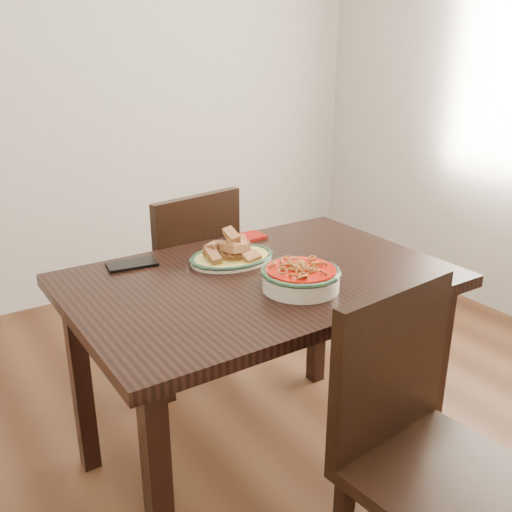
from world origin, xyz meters
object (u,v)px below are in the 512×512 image
noodle_bowl (301,275)px  smartphone (132,264)px  dining_table (259,302)px  chair_far (185,278)px  chair_near (418,440)px  fish_plate (232,249)px

noodle_bowl → smartphone: size_ratio=1.50×
dining_table → smartphone: smartphone is taller
dining_table → noodle_bowl: bearing=-74.3°
chair_far → smartphone: size_ratio=5.38×
chair_far → chair_near: (0.01, -1.31, 0.00)m
smartphone → noodle_bowl: bearing=-44.4°
chair_near → smartphone: chair_near is taller
dining_table → smartphone: bearing=135.6°
dining_table → smartphone: size_ratio=7.37×
chair_near → noodle_bowl: bearing=86.4°
chair_far → fish_plate: size_ratio=2.98×
chair_far → smartphone: 0.56m
noodle_bowl → smartphone: noodle_bowl is taller
chair_far → smartphone: bearing=34.2°
smartphone → fish_plate: bearing=-17.4°
fish_plate → smartphone: (-0.31, 0.15, -0.04)m
dining_table → chair_near: bearing=-84.7°
fish_plate → smartphone: bearing=154.6°
dining_table → chair_near: size_ratio=1.37×
chair_far → noodle_bowl: size_ratio=3.58×
chair_far → fish_plate: (-0.05, -0.49, 0.30)m
chair_near → chair_far: bearing=85.3°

